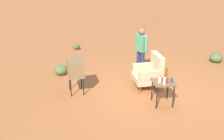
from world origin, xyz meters
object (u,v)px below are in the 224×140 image
(flower_vase, at_px, (160,77))
(bottle_tall_amber, at_px, (166,73))
(side_table, at_px, (163,85))
(person_standing, at_px, (141,49))
(tv_on_stand, at_px, (75,68))
(armchair, at_px, (150,72))
(soda_can_blue, at_px, (172,80))
(bottle_short_clear, at_px, (165,81))
(soda_can_red, at_px, (167,81))

(flower_vase, bearing_deg, bottle_tall_amber, 133.93)
(side_table, height_order, person_standing, person_standing)
(flower_vase, bearing_deg, tv_on_stand, -115.40)
(armchair, distance_m, bottle_tall_amber, 0.92)
(side_table, distance_m, bottle_tall_amber, 0.34)
(side_table, relative_size, soda_can_blue, 5.42)
(side_table, xyz_separation_m, soda_can_blue, (0.08, 0.20, 0.16))
(tv_on_stand, relative_size, bottle_short_clear, 5.15)
(person_standing, distance_m, soda_can_blue, 2.13)
(soda_can_red, relative_size, bottle_tall_amber, 0.41)
(soda_can_red, bearing_deg, bottle_tall_amber, 166.29)
(soda_can_red, height_order, flower_vase, flower_vase)
(soda_can_blue, xyz_separation_m, flower_vase, (-0.04, -0.32, 0.09))
(tv_on_stand, height_order, soda_can_red, tv_on_stand)
(tv_on_stand, bearing_deg, bottle_short_clear, 62.64)
(armchair, xyz_separation_m, soda_can_blue, (1.12, 0.27, 0.22))
(soda_can_blue, height_order, flower_vase, flower_vase)
(person_standing, relative_size, bottle_tall_amber, 5.47)
(tv_on_stand, distance_m, soda_can_red, 2.58)
(tv_on_stand, relative_size, flower_vase, 3.89)
(side_table, bearing_deg, soda_can_blue, 68.87)
(soda_can_blue, bearing_deg, armchair, -166.63)
(tv_on_stand, xyz_separation_m, soda_can_red, (1.07, 2.35, -0.06))
(armchair, bearing_deg, flower_vase, -2.80)
(armchair, bearing_deg, tv_on_stand, -88.62)
(armchair, bearing_deg, bottle_tall_amber, 12.93)
(armchair, bearing_deg, bottle_short_clear, 1.39)
(tv_on_stand, distance_m, person_standing, 2.40)
(soda_can_red, bearing_deg, bottle_short_clear, -46.29)
(armchair, xyz_separation_m, tv_on_stand, (0.05, -2.22, 0.28))
(armchair, relative_size, side_table, 1.60)
(soda_can_red, bearing_deg, tv_on_stand, -114.58)
(person_standing, relative_size, soda_can_blue, 13.44)
(soda_can_blue, xyz_separation_m, bottle_tall_amber, (-0.28, -0.07, 0.09))
(bottle_short_clear, xyz_separation_m, flower_vase, (-0.14, -0.08, 0.05))
(armchair, xyz_separation_m, bottle_tall_amber, (0.85, 0.19, 0.31))
(armchair, bearing_deg, person_standing, -176.87)
(flower_vase, bearing_deg, person_standing, -179.99)
(tv_on_stand, relative_size, person_standing, 0.63)
(bottle_short_clear, bearing_deg, tv_on_stand, -117.36)
(bottle_short_clear, bearing_deg, person_standing, -177.83)
(person_standing, bearing_deg, flower_vase, 0.01)
(tv_on_stand, distance_m, bottle_short_clear, 2.53)
(bottle_short_clear, relative_size, soda_can_blue, 1.64)
(person_standing, bearing_deg, bottle_tall_amber, 7.74)
(person_standing, relative_size, bottle_short_clear, 8.20)
(soda_can_red, distance_m, flower_vase, 0.20)
(tv_on_stand, height_order, bottle_tall_amber, tv_on_stand)
(person_standing, height_order, bottle_tall_amber, person_standing)
(armchair, height_order, tv_on_stand, armchair)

